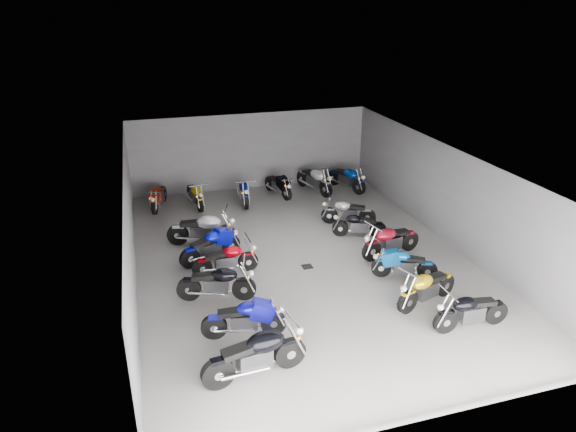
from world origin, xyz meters
The scene contains 24 objects.
ground centered at (0.00, 0.00, 0.00)m, with size 14.00×14.00×0.00m, color gray.
wall_back centered at (0.00, 7.00, 1.60)m, with size 10.00×0.10×3.20m, color slate.
wall_left centered at (-5.00, 0.00, 1.60)m, with size 0.10×14.00×3.20m, color slate.
wall_right centered at (5.00, 0.00, 1.60)m, with size 0.10×14.00×3.20m, color slate.
ceiling centered at (0.00, 0.00, 3.22)m, with size 10.00×14.00×0.04m, color black.
drain_grate centered at (0.00, -0.50, 0.01)m, with size 0.32×0.32×0.01m, color black.
motorcycle_left_a centered at (-2.60, -4.85, 0.57)m, with size 2.36×0.56×1.04m.
motorcycle_left_b centered at (-2.53, -3.37, 0.49)m, with size 2.04×0.52×0.90m.
motorcycle_left_c centered at (-2.90, -1.56, 0.51)m, with size 2.10×0.71×0.94m.
motorcycle_left_d centered at (-2.42, -0.23, 0.47)m, with size 1.98×0.39×0.87m.
motorcycle_left_e centered at (-2.71, 0.73, 0.50)m, with size 1.99×0.91×0.92m.
motorcycle_left_f centered at (-2.81, 1.93, 0.55)m, with size 2.25×0.83×1.02m.
motorcycle_right_a centered at (2.83, -4.62, 0.49)m, with size 2.04×0.39×0.90m.
motorcycle_right_b centered at (2.36, -3.35, 0.51)m, with size 2.04×0.82×0.93m.
motorcycle_right_c centered at (2.46, -1.93, 0.46)m, with size 1.78×0.91×0.84m.
motorcycle_right_d centered at (2.74, -0.52, 0.52)m, with size 2.15×0.63×0.95m.
motorcycle_right_e centered at (2.36, 1.05, 0.44)m, with size 1.75×0.82×0.81m.
motorcycle_right_f centered at (2.42, 2.17, 0.47)m, with size 1.87×0.84×0.86m.
motorcycle_back_a centered at (-4.01, 5.68, 0.47)m, with size 0.70×1.91×0.86m.
motorcycle_back_b centered at (-2.63, 5.46, 0.48)m, with size 0.49×1.99×0.88m.
motorcycle_back_c centered at (-0.73, 5.30, 0.49)m, with size 0.44×2.06×0.90m.
motorcycle_back_d centered at (0.81, 5.68, 0.47)m, with size 0.66×1.91×0.86m.
motorcycle_back_e centered at (2.38, 5.69, 0.55)m, with size 0.85×2.23×1.01m.
motorcycle_back_f centered at (3.77, 5.52, 0.52)m, with size 0.95×2.07×0.96m.
Camera 1 is at (-4.46, -13.53, 7.51)m, focal length 32.00 mm.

